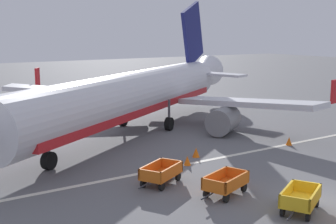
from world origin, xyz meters
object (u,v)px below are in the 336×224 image
object	(u,v)px
baggage_cart_fourth_in_row	(226,183)
airplane	(137,95)
traffic_cone_mid_apron	(187,161)
traffic_cone_near_plane	(289,141)
baggage_cart_third_in_row	(300,199)
baggage_cart_far_end	(161,173)
traffic_cone_by_carts	(196,152)

from	to	relation	value
baggage_cart_fourth_in_row	airplane	bearing A→B (deg)	76.45
traffic_cone_mid_apron	traffic_cone_near_plane	bearing A→B (deg)	-0.05
baggage_cart_third_in_row	traffic_cone_mid_apron	bearing A→B (deg)	89.88
airplane	traffic_cone_near_plane	world-z (taller)	airplane
airplane	traffic_cone_mid_apron	distance (m)	10.73
airplane	baggage_cart_third_in_row	xyz separation A→B (m)	(-2.29, -18.94, -2.45)
baggage_cart_fourth_in_row	baggage_cart_far_end	bearing A→B (deg)	119.74
airplane	baggage_cart_fourth_in_row	xyz separation A→B (m)	(-3.70, -15.36, -2.45)
baggage_cart_fourth_in_row	traffic_cone_mid_apron	world-z (taller)	baggage_cart_fourth_in_row
traffic_cone_near_plane	traffic_cone_mid_apron	world-z (taller)	traffic_cone_near_plane
airplane	baggage_cart_far_end	distance (m)	13.58
baggage_cart_fourth_in_row	traffic_cone_near_plane	distance (m)	11.81
baggage_cart_far_end	traffic_cone_mid_apron	xyz separation A→B (m)	(3.26, 2.04, -0.31)
airplane	baggage_cart_third_in_row	size ratio (longest dim) A/B	9.59
baggage_cart_far_end	traffic_cone_near_plane	bearing A→B (deg)	9.31
traffic_cone_mid_apron	baggage_cart_far_end	bearing A→B (deg)	-147.89
baggage_cart_third_in_row	traffic_cone_mid_apron	world-z (taller)	baggage_cart_third_in_row
traffic_cone_near_plane	traffic_cone_by_carts	xyz separation A→B (m)	(-7.59, 1.18, 0.02)
baggage_cart_fourth_in_row	baggage_cart_far_end	xyz separation A→B (m)	(-1.83, 3.20, 0.00)
baggage_cart_third_in_row	traffic_cone_mid_apron	xyz separation A→B (m)	(0.02, 8.83, -0.31)
baggage_cart_third_in_row	traffic_cone_by_carts	world-z (taller)	baggage_cart_third_in_row
airplane	traffic_cone_mid_apron	bearing A→B (deg)	-102.68
airplane	traffic_cone_by_carts	world-z (taller)	airplane
baggage_cart_third_in_row	baggage_cart_far_end	size ratio (longest dim) A/B	1.00
baggage_cart_third_in_row	baggage_cart_fourth_in_row	bearing A→B (deg)	111.46
baggage_cart_fourth_in_row	baggage_cart_far_end	world-z (taller)	same
baggage_cart_far_end	baggage_cart_fourth_in_row	bearing A→B (deg)	-60.26
traffic_cone_near_plane	traffic_cone_by_carts	bearing A→B (deg)	171.16
baggage_cart_far_end	baggage_cart_third_in_row	bearing A→B (deg)	-64.49
baggage_cart_third_in_row	baggage_cart_fourth_in_row	world-z (taller)	same
traffic_cone_near_plane	baggage_cart_third_in_row	bearing A→B (deg)	-136.12
baggage_cart_far_end	traffic_cone_mid_apron	world-z (taller)	baggage_cart_far_end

